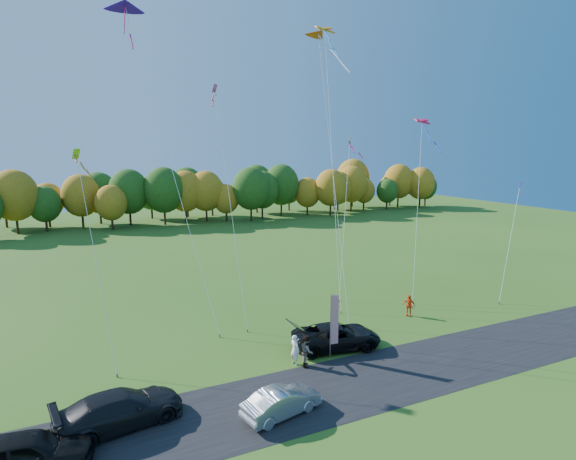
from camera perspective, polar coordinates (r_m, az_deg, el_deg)
name	(u,v)px	position (r m, az deg, el deg)	size (l,w,h in m)	color
ground	(327,353)	(29.83, 4.98, -15.25)	(160.00, 160.00, 0.00)	#2D5717
asphalt_strip	(362,381)	(26.81, 9.42, -18.44)	(90.00, 6.00, 0.01)	black
tree_line	(171,225)	(80.53, -14.68, 0.66)	(116.00, 12.00, 10.00)	#1E4711
black_suv	(337,336)	(30.23, 6.19, -13.25)	(2.67, 5.78, 1.61)	black
silver_sedan	(282,402)	(23.41, -0.79, -20.97)	(1.43, 4.09, 1.35)	silver
dark_truck_a	(120,409)	(23.89, -20.55, -20.52)	(2.36, 5.80, 1.68)	black
dark_truck_b	(28,453)	(22.58, -30.12, -23.25)	(1.98, 4.91, 1.67)	black
person_tailgate_a	(295,350)	(27.95, 0.88, -14.94)	(0.68, 0.44, 1.86)	white
person_tailgate_b	(307,351)	(27.79, 2.41, -15.11)	(0.90, 0.70, 1.84)	gray
person_east	(409,305)	(36.66, 15.08, -9.22)	(0.99, 0.41, 1.68)	#F35116
feather_flag	(334,319)	(28.14, 5.83, -11.18)	(0.55, 0.11, 4.20)	#999999
kite_delta_blue	(168,155)	(34.85, -15.01, 9.16)	(5.43, 12.56, 25.76)	#4C3F33
kite_parafoil_orange	(332,156)	(40.12, 5.61, 9.36)	(6.55, 12.05, 24.96)	#4C3F33
kite_delta_red	(332,164)	(35.69, 5.65, 8.34)	(3.12, 9.78, 23.64)	#4C3F33
kite_parafoil_rainbow	(418,207)	(40.60, 16.15, 2.78)	(6.58, 6.32, 15.94)	#4C3F33
kite_diamond_yellow	(95,256)	(29.67, -23.30, -3.04)	(1.82, 7.24, 13.19)	#4C3F33
kite_diamond_white	(345,215)	(40.91, 7.23, 1.88)	(5.05, 6.48, 14.56)	#4C3F33
kite_diamond_pink	(230,200)	(33.14, -7.38, 3.74)	(1.03, 6.06, 17.94)	#4C3F33
kite_diamond_blue_low	(510,241)	(43.66, 26.35, -1.30)	(5.33, 3.31, 10.19)	#4C3F33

